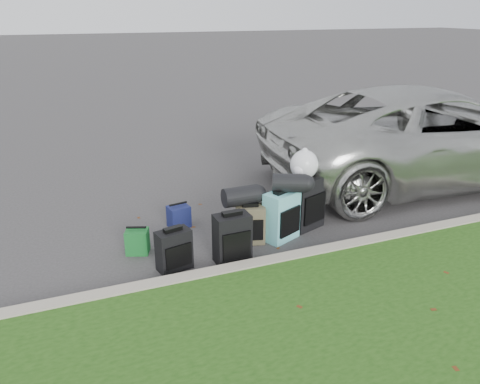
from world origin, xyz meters
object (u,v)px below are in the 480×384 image
object	(u,v)px
suitcase_large_black_left	(232,238)
suitcase_olive	(250,224)
suitcase_teal	(281,216)
suitcase_small_black	(174,250)
tote_navy	(179,216)
tote_green	(137,241)
suitcase_large_black_right	(306,203)
suv	(431,135)

from	to	relation	value
suitcase_large_black_left	suitcase_olive	size ratio (longest dim) A/B	1.20
suitcase_large_black_left	suitcase_teal	distance (m)	0.89
suitcase_small_black	tote_navy	distance (m)	1.18
tote_navy	tote_green	bearing A→B (deg)	-150.58
suitcase_olive	suitcase_teal	world-z (taller)	suitcase_teal
suitcase_large_black_right	suitcase_small_black	bearing A→B (deg)	173.31
suitcase_olive	tote_navy	bearing A→B (deg)	149.19
tote_green	tote_navy	world-z (taller)	tote_green
suv	suitcase_large_black_right	bearing A→B (deg)	113.16
suv	suitcase_small_black	distance (m)	5.29
suitcase_teal	tote_navy	bearing A→B (deg)	119.94
suitcase_olive	suitcase_large_black_right	size ratio (longest dim) A/B	0.69
tote_green	suitcase_teal	bearing A→B (deg)	10.88
suitcase_large_black_left	tote_green	world-z (taller)	suitcase_large_black_left
suitcase_small_black	tote_green	world-z (taller)	suitcase_small_black
suv	suitcase_large_black_right	size ratio (longest dim) A/B	8.03
suitcase_small_black	suitcase_large_black_left	world-z (taller)	suitcase_large_black_left
suitcase_large_black_left	suitcase_olive	distance (m)	0.57
suv	suitcase_teal	world-z (taller)	suv
suitcase_large_black_right	suv	bearing A→B (deg)	-1.16
suv	tote_navy	distance (m)	4.77
suitcase_small_black	suitcase_teal	bearing A→B (deg)	-3.63
suitcase_large_black_left	suitcase_large_black_right	distance (m)	1.41
suitcase_olive	suitcase_large_black_right	xyz separation A→B (m)	(0.90, 0.14, 0.11)
suitcase_small_black	suitcase_large_black_right	bearing A→B (deg)	-0.24
suitcase_olive	suitcase_small_black	bearing A→B (deg)	-148.27
tote_navy	suitcase_small_black	bearing A→B (deg)	-116.97
suv	suitcase_small_black	xyz separation A→B (m)	(-5.05, -1.45, -0.58)
suitcase_teal	suitcase_olive	bearing A→B (deg)	148.01
suitcase_olive	suitcase_teal	bearing A→B (deg)	7.61
suitcase_small_black	suitcase_large_black_left	distance (m)	0.71
suitcase_large_black_left	suitcase_large_black_right	xyz separation A→B (m)	(1.31, 0.53, 0.06)
suv	tote_green	size ratio (longest dim) A/B	19.03
suitcase_small_black	tote_green	xyz separation A→B (m)	(-0.34, 0.57, -0.09)
suitcase_small_black	suitcase_olive	xyz separation A→B (m)	(1.11, 0.31, 0.01)
suitcase_large_black_right	tote_navy	distance (m)	1.81
suitcase_small_black	suitcase_large_black_left	size ratio (longest dim) A/B	0.81
suitcase_large_black_right	tote_navy	xyz separation A→B (m)	(-1.67, 0.67, -0.22)
suitcase_olive	suv	bearing A→B (deg)	32.12
suitcase_teal	suitcase_large_black_right	size ratio (longest dim) A/B	0.90
suitcase_small_black	suitcase_olive	bearing A→B (deg)	2.81
suitcase_small_black	tote_navy	world-z (taller)	suitcase_small_black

